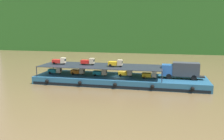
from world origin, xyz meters
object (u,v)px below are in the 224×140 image
object	(u,v)px
mini_truck_lower_stern	(55,70)
mini_truck_lower_aft	(78,71)
mini_truck_upper_fore	(116,63)
cargo_barge	(119,80)
covered_lorry	(181,70)
mini_truck_lower_mid	(100,72)
mini_truck_lower_fore	(126,73)
mini_truck_upper_stern	(59,61)
mini_truck_lower_bow	(150,75)
mini_truck_upper_mid	(88,61)

from	to	relation	value
mini_truck_lower_stern	mini_truck_lower_aft	xyz separation A→B (m)	(4.99, 0.18, 0.00)
mini_truck_lower_stern	mini_truck_upper_fore	size ratio (longest dim) A/B	1.00
cargo_barge	mini_truck_upper_fore	distance (m)	3.54
cargo_barge	covered_lorry	world-z (taller)	covered_lorry
mini_truck_lower_aft	mini_truck_upper_fore	distance (m)	8.16
cargo_barge	mini_truck_upper_fore	xyz separation A→B (m)	(-0.65, -0.54, 3.44)
mini_truck_lower_mid	covered_lorry	bearing A→B (deg)	2.87
cargo_barge	mini_truck_lower_fore	size ratio (longest dim) A/B	12.08
mini_truck_lower_aft	mini_truck_upper_stern	bearing A→B (deg)	178.33
mini_truck_lower_bow	mini_truck_lower_aft	bearing A→B (deg)	178.48
mini_truck_lower_stern	mini_truck_upper_mid	world-z (taller)	mini_truck_upper_mid
mini_truck_upper_stern	mini_truck_upper_fore	xyz separation A→B (m)	(12.04, -0.51, 0.00)
mini_truck_upper_mid	covered_lorry	bearing A→B (deg)	-0.41
mini_truck_upper_fore	mini_truck_lower_bow	bearing A→B (deg)	0.03
mini_truck_lower_fore	mini_truck_lower_bow	world-z (taller)	same
cargo_barge	mini_truck_upper_stern	size ratio (longest dim) A/B	12.02
covered_lorry	mini_truck_upper_stern	size ratio (longest dim) A/B	2.84
mini_truck_lower_mid	cargo_barge	bearing A→B (deg)	6.69
mini_truck_lower_stern	mini_truck_lower_aft	distance (m)	4.99
covered_lorry	mini_truck_lower_aft	distance (m)	20.37
covered_lorry	mini_truck_lower_fore	xyz separation A→B (m)	(-10.55, -0.16, -1.00)
mini_truck_lower_bow	mini_truck_upper_mid	size ratio (longest dim) A/B	1.01
mini_truck_lower_fore	mini_truck_lower_bow	xyz separation A→B (m)	(4.72, -0.71, 0.00)
cargo_barge	mini_truck_lower_aft	size ratio (longest dim) A/B	12.12
mini_truck_lower_mid	mini_truck_upper_fore	bearing A→B (deg)	-1.72
mini_truck_upper_stern	mini_truck_lower_aft	bearing A→B (deg)	-1.67
mini_truck_lower_bow	mini_truck_upper_fore	bearing A→B (deg)	-179.97
cargo_barge	mini_truck_upper_fore	bearing A→B (deg)	-140.29
mini_truck_upper_stern	mini_truck_upper_fore	distance (m)	12.05
covered_lorry	mini_truck_lower_fore	size ratio (longest dim) A/B	2.85
mini_truck_upper_stern	mini_truck_upper_mid	bearing A→B (deg)	4.71
cargo_barge	mini_truck_lower_bow	distance (m)	6.14
mini_truck_lower_fore	mini_truck_upper_stern	size ratio (longest dim) A/B	1.00
mini_truck_lower_bow	mini_truck_upper_mid	distance (m)	12.77
mini_truck_lower_stern	mini_truck_lower_bow	distance (m)	19.49
mini_truck_lower_aft	mini_truck_upper_fore	world-z (taller)	mini_truck_upper_fore
mini_truck_lower_stern	cargo_barge	bearing A→B (deg)	1.40
covered_lorry	mini_truck_lower_stern	world-z (taller)	covered_lorry
cargo_barge	mini_truck_upper_mid	size ratio (longest dim) A/B	12.22
mini_truck_upper_stern	mini_truck_lower_mid	bearing A→B (deg)	-2.67
covered_lorry	mini_truck_upper_mid	bearing A→B (deg)	179.59
mini_truck_upper_mid	mini_truck_upper_fore	xyz separation A→B (m)	(5.97, -1.01, 0.00)
mini_truck_lower_stern	mini_truck_upper_stern	xyz separation A→B (m)	(0.86, 0.30, 2.00)
covered_lorry	cargo_barge	bearing A→B (deg)	-178.36
cargo_barge	mini_truck_upper_stern	xyz separation A→B (m)	(-12.68, -0.03, 3.44)
cargo_barge	mini_truck_lower_stern	xyz separation A→B (m)	(-13.54, -0.33, 1.44)
mini_truck_lower_aft	mini_truck_upper_fore	bearing A→B (deg)	-2.81
cargo_barge	mini_truck_lower_bow	size ratio (longest dim) A/B	12.06
mini_truck_lower_stern	covered_lorry	bearing A→B (deg)	1.51
mini_truck_upper_mid	mini_truck_upper_stern	bearing A→B (deg)	-175.29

